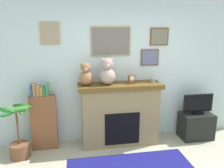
{
  "coord_description": "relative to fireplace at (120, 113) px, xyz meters",
  "views": [
    {
      "loc": [
        -0.92,
        -2.09,
        2.1
      ],
      "look_at": [
        -0.25,
        1.72,
        1.15
      ],
      "focal_mm": 35.82,
      "sensor_mm": 36.0,
      "label": 1
    }
  ],
  "objects": [
    {
      "name": "back_wall",
      "position": [
        0.11,
        0.29,
        0.72
      ],
      "size": [
        5.2,
        0.15,
        2.6
      ],
      "color": "silver",
      "rests_on": "ground_plane"
    },
    {
      "name": "fireplace",
      "position": [
        0.0,
        0.0,
        0.0
      ],
      "size": [
        1.51,
        0.51,
        1.15
      ],
      "color": "#8B784F",
      "rests_on": "ground_plane"
    },
    {
      "name": "bookshelf",
      "position": [
        -1.37,
        0.03,
        -0.03
      ],
      "size": [
        0.45,
        0.16,
        1.2
      ],
      "color": "brown",
      "rests_on": "ground_plane"
    },
    {
      "name": "potted_plant",
      "position": [
        -1.75,
        -0.21,
        -0.2
      ],
      "size": [
        0.54,
        0.56,
        0.94
      ],
      "color": "brown",
      "rests_on": "ground_plane"
    },
    {
      "name": "tv_stand",
      "position": [
        1.52,
        -0.07,
        -0.33
      ],
      "size": [
        0.61,
        0.4,
        0.5
      ],
      "primitive_type": "cube",
      "color": "black",
      "rests_on": "ground_plane"
    },
    {
      "name": "television",
      "position": [
        1.52,
        -0.08,
        0.11
      ],
      "size": [
        0.59,
        0.14,
        0.39
      ],
      "color": "black",
      "rests_on": "tv_stand"
    },
    {
      "name": "candle_jar",
      "position": [
        0.61,
        -0.02,
        0.61
      ],
      "size": [
        0.08,
        0.08,
        0.08
      ],
      "primitive_type": "cylinder",
      "color": "gray",
      "rests_on": "fireplace"
    },
    {
      "name": "mantel_clock",
      "position": [
        0.2,
        -0.02,
        0.65
      ],
      "size": [
        0.11,
        0.08,
        0.16
      ],
      "color": "brown",
      "rests_on": "fireplace"
    },
    {
      "name": "teddy_bear_brown",
      "position": [
        -0.61,
        -0.02,
        0.75
      ],
      "size": [
        0.25,
        0.25,
        0.4
      ],
      "color": "olive",
      "rests_on": "fireplace"
    },
    {
      "name": "teddy_bear_tan",
      "position": [
        -0.24,
        -0.02,
        0.78
      ],
      "size": [
        0.29,
        0.29,
        0.47
      ],
      "color": "tan",
      "rests_on": "fireplace"
    }
  ]
}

